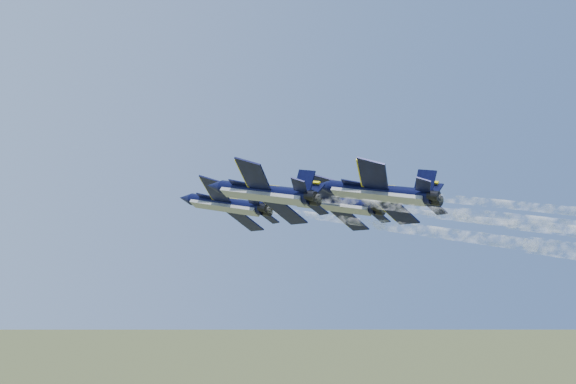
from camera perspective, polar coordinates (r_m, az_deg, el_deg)
jet_lead at (r=98.85m, az=-5.73°, el=-1.09°), size 12.53×19.32×7.59m
jet_left at (r=83.64m, az=-2.38°, el=-0.03°), size 12.53×19.32×7.59m
jet_right at (r=97.19m, az=3.80°, el=-1.00°), size 12.53×19.32×7.59m
jet_slot at (r=84.19m, az=7.83°, el=-0.02°), size 12.53×19.32×7.59m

